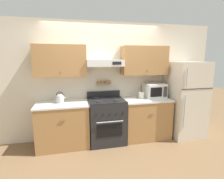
% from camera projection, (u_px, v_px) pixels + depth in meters
% --- Properties ---
extents(ground_plane, '(16.00, 16.00, 0.00)m').
position_uv_depth(ground_plane, '(110.00, 148.00, 3.49)').
color(ground_plane, brown).
extents(wall_back, '(5.20, 0.46, 2.55)m').
position_uv_depth(wall_back, '(103.00, 75.00, 3.85)').
color(wall_back, beige).
rests_on(wall_back, ground_plane).
extents(counter_left, '(1.03, 0.66, 0.89)m').
position_uv_depth(counter_left, '(63.00, 125.00, 3.53)').
color(counter_left, '#AD7A47').
rests_on(counter_left, ground_plane).
extents(counter_right, '(1.04, 0.66, 0.89)m').
position_uv_depth(counter_right, '(145.00, 118.00, 3.94)').
color(counter_right, '#AD7A47').
rests_on(counter_right, ground_plane).
extents(stove_range, '(0.74, 0.69, 1.05)m').
position_uv_depth(stove_range, '(106.00, 121.00, 3.72)').
color(stove_range, '#232326').
rests_on(stove_range, ground_plane).
extents(refrigerator, '(0.75, 0.78, 1.70)m').
position_uv_depth(refrigerator, '(185.00, 99.00, 4.01)').
color(refrigerator, beige).
rests_on(refrigerator, ground_plane).
extents(tea_kettle, '(0.20, 0.15, 0.23)m').
position_uv_depth(tea_kettle, '(60.00, 98.00, 3.49)').
color(tea_kettle, '#B7B7BC').
rests_on(tea_kettle, counter_left).
extents(microwave, '(0.45, 0.36, 0.32)m').
position_uv_depth(microwave, '(155.00, 91.00, 3.96)').
color(microwave, white).
rests_on(microwave, counter_right).
extents(utensil_crock, '(0.13, 0.13, 0.29)m').
position_uv_depth(utensil_crock, '(141.00, 95.00, 3.88)').
color(utensil_crock, silver).
rests_on(utensil_crock, counter_right).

